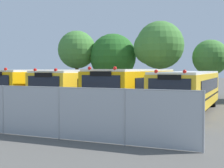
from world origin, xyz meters
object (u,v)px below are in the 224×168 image
school_bus_0 (50,86)px  school_bus_1 (91,87)px  tree_0 (78,50)px  school_bus_3 (189,90)px  tree_2 (157,46)px  school_bus_2 (136,87)px  tree_3 (210,57)px  tree_1 (112,57)px  traffic_cone (93,126)px

school_bus_0 → school_bus_1: bearing=177.9°
school_bus_0 → tree_0: (-3.48, 10.40, 3.14)m
school_bus_0 → school_bus_3: school_bus_0 is taller
school_bus_1 → tree_2: tree_2 is taller
school_bus_2 → tree_3: tree_3 is taller
tree_2 → tree_1: bearing=177.6°
tree_2 → traffic_cone: size_ratio=12.64×
school_bus_2 → tree_0: tree_0 is taller
school_bus_2 → tree_0: size_ratio=1.72×
school_bus_0 → school_bus_2: size_ratio=1.02×
school_bus_3 → tree_3: (-0.22, 12.13, 2.31)m
school_bus_3 → school_bus_1: bearing=2.7°
tree_1 → traffic_cone: size_ratio=10.90×
school_bus_2 → tree_1: tree_1 is taller
school_bus_2 → tree_2: (-1.69, 11.11, 3.36)m
traffic_cone → school_bus_3: bearing=73.4°
school_bus_3 → tree_2: tree_2 is taller
school_bus_2 → traffic_cone: school_bus_2 is taller
school_bus_0 → tree_1: 11.62m
school_bus_3 → traffic_cone: (-2.42, -8.14, -1.07)m
school_bus_2 → tree_0: (-9.91, 10.34, 3.12)m
school_bus_3 → tree_0: 16.94m
school_bus_1 → traffic_cone: size_ratio=18.91×
school_bus_0 → school_bus_1: size_ratio=1.07×
school_bus_2 → tree_3: (3.06, 12.33, 2.23)m
school_bus_0 → tree_0: 11.41m
tree_3 → tree_0: bearing=-171.3°
school_bus_0 → school_bus_1: school_bus_0 is taller
school_bus_1 → traffic_cone: bearing=118.7°
school_bus_0 → tree_0: tree_0 is taller
school_bus_0 → traffic_cone: 10.78m
school_bus_0 → tree_3: tree_3 is taller
tree_3 → traffic_cone: bearing=-96.2°
school_bus_0 → tree_1: size_ratio=1.86×
tree_0 → traffic_cone: size_ratio=11.54×
school_bus_1 → school_bus_3: bearing=-175.5°
tree_1 → tree_3: bearing=6.1°
school_bus_1 → school_bus_2: school_bus_2 is taller
school_bus_3 → traffic_cone: 8.56m
tree_3 → school_bus_0: bearing=-127.4°
tree_0 → traffic_cone: bearing=-59.5°
school_bus_0 → traffic_cone: school_bus_0 is taller
tree_2 → tree_3: 5.03m
school_bus_0 → tree_2: (4.74, 11.18, 3.38)m
tree_1 → tree_2: bearing=-2.4°
tree_0 → traffic_cone: 21.63m
school_bus_2 → school_bus_3: school_bus_2 is taller
school_bus_2 → school_bus_3: size_ratio=1.05×
school_bus_0 → tree_0: size_ratio=1.75×
tree_0 → traffic_cone: (10.76, -18.27, -4.26)m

